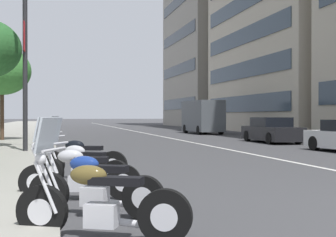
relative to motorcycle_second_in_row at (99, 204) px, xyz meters
name	(u,v)px	position (x,y,z in m)	size (l,w,h in m)	color
lane_centre_stripe	(140,132)	(34.53, -6.92, -0.44)	(110.00, 0.16, 0.01)	silver
motorcycle_second_in_row	(99,204)	(0.00, 0.00, 0.00)	(1.06, 2.04, 1.48)	black
motorcycle_nearest_camera	(92,187)	(1.33, -0.03, 0.00)	(1.13, 1.95, 1.48)	black
motorcycle_mid_row	(78,175)	(2.74, 0.12, 0.00)	(0.80, 2.14, 1.47)	black
motorcycle_by_sign_pole	(81,168)	(4.05, -0.02, -0.04)	(1.19, 1.86, 1.08)	black
motorcycle_under_tarp	(80,160)	(5.42, -0.07, 0.01)	(0.99, 2.08, 1.49)	black
car_following_behind	(271,131)	(17.62, -11.17, 0.20)	(4.59, 1.91, 1.40)	black
delivery_van_ahead	(202,116)	(30.33, -11.36, 1.00)	(5.58, 2.09, 2.71)	#4C5156
street_lamp_with_banners	(34,21)	(12.71, 1.26, 4.69)	(1.26, 2.47, 8.38)	#232326
street_tree_by_lamp_post	(2,71)	(21.18, 3.34, 3.53)	(3.15, 3.15, 5.17)	#473323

